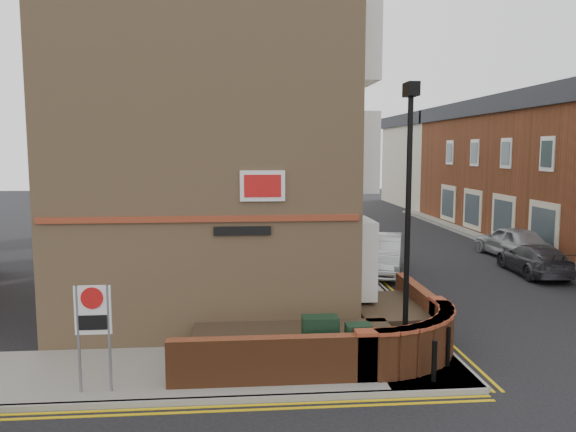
# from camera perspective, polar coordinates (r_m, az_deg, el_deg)

# --- Properties ---
(ground) EXTENTS (120.00, 120.00, 0.00)m
(ground) POSITION_cam_1_polar(r_m,az_deg,el_deg) (11.96, 5.69, -17.97)
(ground) COLOR black
(ground) RESTS_ON ground
(pavement_corner) EXTENTS (13.00, 3.00, 0.12)m
(pavement_corner) POSITION_cam_1_polar(r_m,az_deg,el_deg) (13.22, -11.25, -15.31)
(pavement_corner) COLOR gray
(pavement_corner) RESTS_ON ground
(pavement_main) EXTENTS (2.00, 32.00, 0.12)m
(pavement_main) POSITION_cam_1_polar(r_m,az_deg,el_deg) (27.43, 3.67, -3.61)
(pavement_main) COLOR gray
(pavement_main) RESTS_ON ground
(pavement_far) EXTENTS (4.00, 40.00, 0.12)m
(pavement_far) POSITION_cam_1_polar(r_m,az_deg,el_deg) (28.48, 27.15, -3.97)
(pavement_far) COLOR gray
(pavement_far) RESTS_ON ground
(kerb_side) EXTENTS (13.00, 0.15, 0.12)m
(kerb_side) POSITION_cam_1_polar(r_m,az_deg,el_deg) (11.85, -12.09, -18.03)
(kerb_side) COLOR gray
(kerb_side) RESTS_ON ground
(kerb_main_near) EXTENTS (0.15, 32.00, 0.12)m
(kerb_main_near) POSITION_cam_1_polar(r_m,az_deg,el_deg) (27.59, 5.73, -3.57)
(kerb_main_near) COLOR gray
(kerb_main_near) RESTS_ON ground
(kerb_main_far) EXTENTS (0.15, 40.00, 0.12)m
(kerb_main_far) POSITION_cam_1_polar(r_m,az_deg,el_deg) (27.48, 23.61, -4.15)
(kerb_main_far) COLOR gray
(kerb_main_far) RESTS_ON ground
(yellow_lines_side) EXTENTS (13.00, 0.28, 0.01)m
(yellow_lines_side) POSITION_cam_1_polar(r_m,az_deg,el_deg) (11.65, -12.24, -18.78)
(yellow_lines_side) COLOR gold
(yellow_lines_side) RESTS_ON ground
(yellow_lines_main) EXTENTS (0.28, 32.00, 0.01)m
(yellow_lines_main) POSITION_cam_1_polar(r_m,az_deg,el_deg) (27.65, 6.23, -3.67)
(yellow_lines_main) COLOR gold
(yellow_lines_main) RESTS_ON ground
(corner_building) EXTENTS (8.95, 10.40, 13.60)m
(corner_building) POSITION_cam_1_polar(r_m,az_deg,el_deg) (18.73, -7.46, 10.47)
(corner_building) COLOR tan
(corner_building) RESTS_ON ground
(garden_wall) EXTENTS (6.80, 6.00, 1.20)m
(garden_wall) POSITION_cam_1_polar(r_m,az_deg,el_deg) (14.24, 3.79, -13.80)
(garden_wall) COLOR brown
(garden_wall) RESTS_ON ground
(lamppost) EXTENTS (0.25, 0.50, 6.30)m
(lamppost) POSITION_cam_1_polar(r_m,az_deg,el_deg) (12.53, 12.07, -0.98)
(lamppost) COLOR black
(lamppost) RESTS_ON pavement_corner
(utility_cabinet_large) EXTENTS (0.80, 0.45, 1.20)m
(utility_cabinet_large) POSITION_cam_1_polar(r_m,az_deg,el_deg) (12.84, 3.28, -12.72)
(utility_cabinet_large) COLOR black
(utility_cabinet_large) RESTS_ON pavement_corner
(utility_cabinet_small) EXTENTS (0.55, 0.40, 1.10)m
(utility_cabinet_small) POSITION_cam_1_polar(r_m,az_deg,el_deg) (12.71, 7.15, -13.21)
(utility_cabinet_small) COLOR black
(utility_cabinet_small) RESTS_ON pavement_corner
(bollard_near) EXTENTS (0.11, 0.11, 0.90)m
(bollard_near) POSITION_cam_1_polar(r_m,az_deg,el_deg) (12.60, 14.63, -14.05)
(bollard_near) COLOR black
(bollard_near) RESTS_ON pavement_corner
(bollard_far) EXTENTS (0.11, 0.11, 0.90)m
(bollard_far) POSITION_cam_1_polar(r_m,az_deg,el_deg) (13.50, 15.93, -12.66)
(bollard_far) COLOR black
(bollard_far) RESTS_ON pavement_corner
(zone_sign) EXTENTS (0.72, 0.07, 2.20)m
(zone_sign) POSITION_cam_1_polar(r_m,az_deg,el_deg) (12.03, -19.19, -9.81)
(zone_sign) COLOR slate
(zone_sign) RESTS_ON pavement_corner
(far_terrace) EXTENTS (5.40, 30.40, 8.00)m
(far_terrace) POSITION_cam_1_polar(r_m,az_deg,el_deg) (32.26, 26.04, 4.39)
(far_terrace) COLOR brown
(far_terrace) RESTS_ON ground
(far_terrace_cream) EXTENTS (5.40, 12.40, 8.00)m
(far_terrace_cream) POSITION_cam_1_polar(r_m,az_deg,el_deg) (51.42, 13.93, 5.53)
(far_terrace_cream) COLOR beige
(far_terrace_cream) RESTS_ON ground
(tree_near) EXTENTS (3.64, 3.65, 6.70)m
(tree_near) POSITION_cam_1_polar(r_m,az_deg,el_deg) (25.05, 4.42, 6.08)
(tree_near) COLOR #382B1E
(tree_near) RESTS_ON pavement_main
(tree_mid) EXTENTS (4.03, 4.03, 7.42)m
(tree_mid) POSITION_cam_1_polar(r_m,az_deg,el_deg) (32.97, 2.16, 7.12)
(tree_mid) COLOR #382B1E
(tree_mid) RESTS_ON pavement_main
(tree_far) EXTENTS (3.81, 3.81, 7.00)m
(tree_far) POSITION_cam_1_polar(r_m,az_deg,el_deg) (40.92, 0.77, 6.66)
(tree_far) COLOR #382B1E
(tree_far) RESTS_ON pavement_main
(traffic_light_assembly) EXTENTS (0.20, 0.16, 4.20)m
(traffic_light_assembly) POSITION_cam_1_polar(r_m,az_deg,el_deg) (36.02, 2.20, 3.25)
(traffic_light_assembly) COLOR black
(traffic_light_assembly) RESTS_ON pavement_main
(silver_car_near) EXTENTS (2.99, 5.03, 1.57)m
(silver_car_near) POSITION_cam_1_polar(r_m,az_deg,el_deg) (23.13, 9.33, -3.82)
(silver_car_near) COLOR #B1B4B9
(silver_car_near) RESTS_ON ground
(red_car_main) EXTENTS (3.79, 5.15, 1.30)m
(red_car_main) POSITION_cam_1_polar(r_m,az_deg,el_deg) (31.12, 5.60, -1.29)
(red_car_main) COLOR maroon
(red_car_main) RESTS_ON ground
(grey_car_far) EXTENTS (2.02, 4.36, 1.23)m
(grey_car_far) POSITION_cam_1_polar(r_m,az_deg,el_deg) (24.64, 23.73, -4.05)
(grey_car_far) COLOR #302F34
(grey_car_far) RESTS_ON ground
(silver_car_far) EXTENTS (2.11, 4.54, 1.50)m
(silver_car_far) POSITION_cam_1_polar(r_m,az_deg,el_deg) (28.00, 21.80, -2.43)
(silver_car_far) COLOR #95979C
(silver_car_far) RESTS_ON ground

